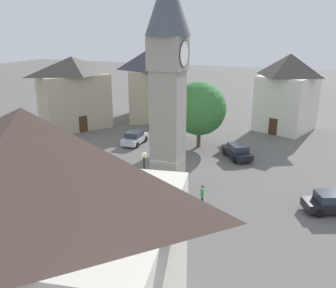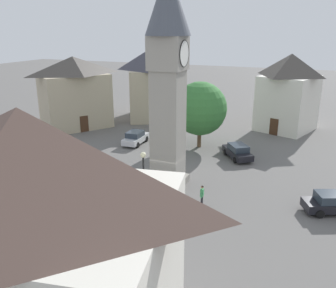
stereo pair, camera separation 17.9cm
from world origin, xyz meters
name	(u,v)px [view 2 (the right image)]	position (x,y,z in m)	size (l,w,h in m)	color
ground_plane	(168,184)	(0.00, 0.00, 0.00)	(200.00, 200.00, 0.00)	#605E5B
clock_tower	(168,64)	(0.00, 0.00, 10.20)	(3.54, 3.54, 17.54)	gray
car_blue_kerb	(73,192)	(-5.83, 5.56, 0.76)	(4.36, 3.73, 1.53)	gold
car_silver_kerb	(81,238)	(-10.89, 1.18, 0.76)	(4.02, 4.19, 1.53)	white
car_red_corner	(238,151)	(8.60, -4.19, 0.76)	(4.31, 3.83, 1.53)	black
car_white_side	(332,203)	(-0.10, -12.95, 0.76)	(3.20, 4.46, 1.53)	black
car_black_far	(136,138)	(8.94, 7.77, 0.76)	(4.19, 1.93, 1.53)	silver
pedestrian	(202,194)	(-2.78, -3.91, 1.01)	(0.56, 0.24, 1.69)	black
tree	(200,109)	(10.71, 0.63, 4.42)	(5.90, 5.90, 7.38)	brown
building_shop_left	(39,276)	(-19.21, -3.61, 5.53)	(7.91, 9.60, 10.86)	silver
building_terrace_right	(288,92)	(21.95, -7.64, 5.00)	(8.63, 8.32, 9.82)	silver
building_corner_back	(154,82)	(21.29, 10.99, 5.30)	(10.64, 10.34, 10.37)	tan
building_hall_far	(75,92)	(12.38, 18.36, 4.78)	(10.36, 9.41, 9.40)	tan
lamp_post	(144,180)	(-7.58, -1.47, 3.67)	(0.36, 0.36, 5.56)	black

